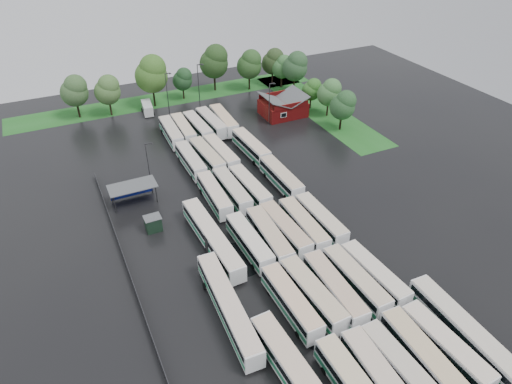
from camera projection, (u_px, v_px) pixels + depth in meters
name	position (u px, v px, depth m)	size (l,w,h in m)	color
ground	(278.00, 247.00, 70.95)	(160.00, 160.00, 0.00)	black
brick_building	(283.00, 108.00, 110.36)	(10.07, 8.60, 5.39)	maroon
wash_shed	(132.00, 187.00, 79.53)	(8.20, 4.20, 3.58)	#2D2D30
utility_hut	(153.00, 223.00, 73.80)	(2.70, 2.20, 2.62)	black
grass_strip_north	(169.00, 98.00, 119.96)	(80.00, 10.00, 0.01)	#1E621F
grass_strip_east	(317.00, 108.00, 115.00)	(10.00, 50.00, 0.01)	#1E621F
west_fence	(123.00, 255.00, 68.63)	(0.10, 50.00, 1.20)	#2D2D30
bus_r0c1	(380.00, 380.00, 49.88)	(3.26, 12.76, 3.52)	white
bus_r0c2	(401.00, 369.00, 51.08)	(2.90, 12.24, 3.39)	white
bus_r0c3	(423.00, 357.00, 52.35)	(3.15, 12.84, 3.55)	white
bus_r0c4	(445.00, 347.00, 53.51)	(3.23, 12.55, 3.46)	white
bus_r1c0	(291.00, 302.00, 59.26)	(2.74, 12.34, 3.43)	white
bus_r1c1	(312.00, 294.00, 60.31)	(3.22, 12.78, 3.53)	white
bus_r1c2	(334.00, 289.00, 61.06)	(3.11, 12.83, 3.55)	white
bus_r1c3	(355.00, 280.00, 62.43)	(2.90, 12.52, 3.47)	white
bus_r1c4	(374.00, 275.00, 63.42)	(3.20, 12.30, 3.39)	white
bus_r2c0	(249.00, 242.00, 69.18)	(2.76, 12.21, 3.39)	white
bus_r2c1	(269.00, 236.00, 70.12)	(3.27, 12.77, 3.52)	white
bus_r2c2	(285.00, 230.00, 71.53)	(3.02, 12.61, 3.49)	white
bus_r2c3	(303.00, 225.00, 72.44)	(2.93, 12.53, 3.47)	white
bus_r2c4	(321.00, 220.00, 73.76)	(2.74, 12.25, 3.40)	white
bus_r3c0	(214.00, 195.00, 79.57)	(2.96, 12.21, 3.38)	white
bus_r3c1	(232.00, 190.00, 80.71)	(2.65, 12.34, 3.43)	white
bus_r3c2	(250.00, 187.00, 81.51)	(3.07, 12.40, 3.43)	white
bus_r3c4	(281.00, 178.00, 84.08)	(2.75, 12.66, 3.52)	white
bus_r4c0	(191.00, 161.00, 89.37)	(2.60, 12.16, 3.38)	white
bus_r4c1	(207.00, 157.00, 90.60)	(3.29, 12.69, 3.50)	white
bus_r4c2	(221.00, 153.00, 91.67)	(3.14, 12.59, 3.48)	white
bus_r4c4	(251.00, 147.00, 93.97)	(3.13, 12.81, 3.54)	white
bus_r5c0	(171.00, 132.00, 99.45)	(3.05, 12.31, 3.40)	white
bus_r5c1	(184.00, 129.00, 100.73)	(2.97, 12.17, 3.37)	white
bus_r5c2	(198.00, 127.00, 101.76)	(2.94, 12.26, 3.39)	white
bus_r5c3	(211.00, 123.00, 103.32)	(3.11, 12.59, 3.48)	white
bus_r5c4	(224.00, 120.00, 104.25)	(3.30, 12.87, 3.55)	white
artic_bus_west_a	(302.00, 384.00, 49.43)	(3.50, 19.27, 3.56)	white
artic_bus_west_b	(212.00, 238.00, 69.80)	(3.29, 18.84, 3.48)	white
artic_bus_west_c	(228.00, 306.00, 58.63)	(3.43, 18.48, 3.41)	white
artic_bus_east	(470.00, 337.00, 54.56)	(3.12, 18.96, 3.51)	white
minibus	(147.00, 108.00, 111.40)	(2.91, 6.17, 2.59)	silver
tree_north_0	(75.00, 90.00, 106.41)	(6.41, 6.41, 10.62)	black
tree_north_1	(108.00, 90.00, 107.67)	(6.12, 6.12, 10.14)	black
tree_north_2	(152.00, 74.00, 111.02)	(7.96, 7.96, 13.19)	black
tree_north_3	(183.00, 79.00, 116.79)	(5.01, 5.01, 8.29)	black
tree_north_4	(215.00, 61.00, 119.99)	(7.58, 7.58, 12.55)	black
tree_north_5	(250.00, 64.00, 121.17)	(6.62, 6.62, 10.97)	black
tree_north_6	(273.00, 61.00, 124.90)	(6.08, 6.08, 10.08)	black
tree_east_0	(344.00, 105.00, 101.45)	(5.68, 5.68, 9.40)	black
tree_east_1	(330.00, 92.00, 107.79)	(5.60, 5.60, 9.28)	black
tree_east_2	(312.00, 89.00, 111.95)	(4.67, 4.67, 7.73)	black
tree_east_3	(296.00, 66.00, 119.70)	(6.67, 6.67, 11.05)	black
tree_east_4	(283.00, 67.00, 123.36)	(5.46, 5.42, 8.98)	black
lamp_post_ne	(270.00, 101.00, 103.82)	(1.54, 0.30, 9.99)	#2D2D30
lamp_post_nw	(149.00, 163.00, 81.28)	(1.47, 0.29, 9.55)	#2D2D30
lamp_post_back_w	(167.00, 91.00, 108.91)	(1.56, 0.30, 10.10)	#2D2D30
lamp_post_back_e	(199.00, 83.00, 111.79)	(1.69, 0.33, 10.94)	#2D2D30
puddle_0	(319.00, 336.00, 57.04)	(4.48, 4.48, 0.01)	black
puddle_1	(414.00, 323.00, 58.78)	(4.60, 4.60, 0.01)	black
puddle_2	(240.00, 259.00, 68.72)	(7.99, 7.99, 0.01)	black
puddle_3	(311.00, 242.00, 72.07)	(5.10, 5.10, 0.01)	black
puddle_4	(431.00, 295.00, 62.70)	(2.59, 2.59, 0.01)	black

